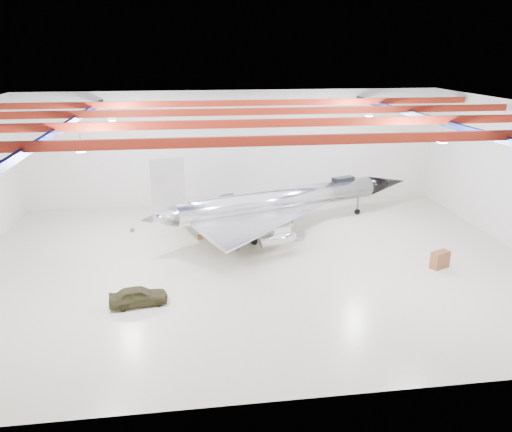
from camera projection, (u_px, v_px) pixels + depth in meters
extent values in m
plane|color=beige|center=(255.00, 262.00, 36.03)|extent=(40.00, 40.00, 0.00)
plane|color=silver|center=(235.00, 148.00, 48.38)|extent=(40.00, 0.00, 40.00)
plane|color=#0A0F38|center=(255.00, 108.00, 32.54)|extent=(40.00, 40.00, 0.00)
cube|color=maroon|center=(280.00, 141.00, 24.27)|extent=(39.50, 0.25, 0.50)
cube|color=maroon|center=(262.00, 123.00, 29.91)|extent=(39.50, 0.25, 0.50)
cube|color=maroon|center=(250.00, 112.00, 35.55)|extent=(39.50, 0.25, 0.50)
cube|color=maroon|center=(241.00, 103.00, 41.18)|extent=(39.50, 0.25, 0.50)
cube|color=#0D1A4E|center=(66.00, 125.00, 31.28)|extent=(0.25, 29.50, 0.40)
cube|color=#0D1A4E|center=(428.00, 118.00, 34.37)|extent=(0.25, 29.50, 0.40)
cube|color=silver|center=(81.00, 149.00, 26.03)|extent=(0.55, 0.55, 0.25)
cube|color=silver|center=(442.00, 140.00, 28.60)|extent=(0.55, 0.55, 0.25)
cube|color=silver|center=(112.00, 118.00, 37.30)|extent=(0.55, 0.55, 0.25)
cube|color=silver|center=(369.00, 114.00, 39.87)|extent=(0.55, 0.55, 0.25)
cylinder|color=silver|center=(280.00, 200.00, 42.02)|extent=(18.02, 7.98, 1.85)
cone|color=black|center=(386.00, 183.00, 47.09)|extent=(4.97, 3.30, 1.85)
cone|color=silver|center=(158.00, 218.00, 37.37)|extent=(3.23, 2.68, 1.85)
cube|color=silver|center=(168.00, 186.00, 37.01)|extent=(2.47, 0.98, 4.16)
cube|color=black|center=(343.00, 180.00, 44.55)|extent=(2.16, 1.38, 0.46)
cylinder|color=silver|center=(282.00, 239.00, 36.95)|extent=(3.59, 1.97, 0.83)
cylinder|color=silver|center=(267.00, 229.00, 38.89)|extent=(3.59, 1.97, 0.83)
cylinder|color=silver|center=(237.00, 210.00, 43.55)|extent=(3.59, 1.97, 0.83)
cylinder|color=silver|center=(226.00, 203.00, 45.49)|extent=(3.59, 1.97, 0.83)
cylinder|color=#59595B|center=(358.00, 206.00, 46.23)|extent=(0.17, 0.17, 1.66)
cylinder|color=black|center=(357.00, 212.00, 46.41)|extent=(0.56, 0.37, 0.52)
cylinder|color=#59595B|center=(254.00, 235.00, 39.02)|extent=(0.17, 0.17, 1.66)
cylinder|color=black|center=(254.00, 242.00, 39.20)|extent=(0.56, 0.37, 0.52)
cylinder|color=#59595B|center=(230.00, 218.00, 42.91)|extent=(0.17, 0.17, 1.66)
cylinder|color=black|center=(230.00, 224.00, 43.09)|extent=(0.56, 0.37, 0.52)
imported|color=#38351C|center=(138.00, 296.00, 29.85)|extent=(3.63, 1.91, 1.18)
cube|color=brown|center=(440.00, 260.00, 34.94)|extent=(1.49, 1.15, 1.23)
cube|color=olive|center=(200.00, 237.00, 40.41)|extent=(0.50, 0.43, 0.31)
cube|color=#9E2D0F|center=(197.00, 220.00, 44.33)|extent=(0.59, 0.52, 0.34)
cylinder|color=#59595B|center=(236.00, 247.00, 38.20)|extent=(0.66, 0.66, 0.46)
cube|color=olive|center=(275.00, 219.00, 44.72)|extent=(0.56, 0.45, 0.39)
cube|color=#59595B|center=(132.00, 230.00, 42.11)|extent=(0.42, 0.35, 0.26)
cylinder|color=#9E2D0F|center=(300.00, 238.00, 40.12)|extent=(0.51, 0.51, 0.40)
cube|color=olive|center=(255.00, 239.00, 39.88)|extent=(0.61, 0.54, 0.36)
cylinder|color=#59595B|center=(291.00, 221.00, 44.02)|extent=(0.45, 0.45, 0.36)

